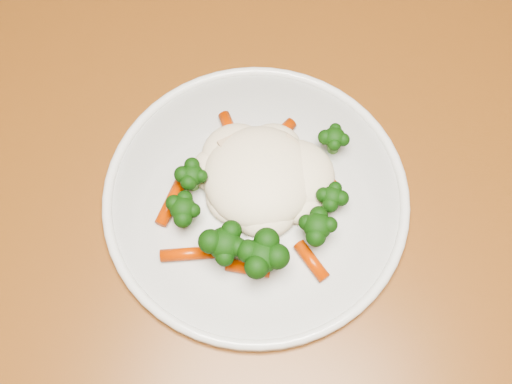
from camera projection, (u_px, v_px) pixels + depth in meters
The scene contains 3 objects.
dining_table at pixel (254, 232), 0.73m from camera, with size 1.34×1.08×0.75m.
plate at pixel (256, 198), 0.63m from camera, with size 0.30×0.30×0.01m, color white.
meal at pixel (259, 192), 0.60m from camera, with size 0.18×0.18×0.05m.
Camera 1 is at (0.03, -0.30, 1.33)m, focal length 45.00 mm.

